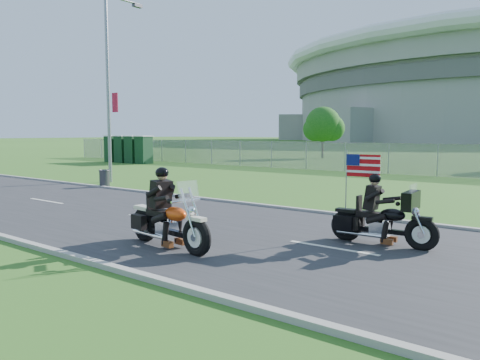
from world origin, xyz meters
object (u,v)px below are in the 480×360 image
Objects in this scene: porta_toilet_b at (133,150)px; porta_toilet_a at (144,150)px; streetlight at (111,75)px; motorcycle_follow at (382,222)px; porta_toilet_c at (123,149)px; motorcycle_lead at (168,223)px; trash_can at (104,179)px; porta_toilet_d at (113,149)px.

porta_toilet_a is at bearing 0.00° from porta_toilet_b.
streetlight is 3.94× the size of motorcycle_follow.
porta_toilet_c is 32.13m from motorcycle_lead.
porta_toilet_a is 2.76× the size of trash_can.
streetlight is at bearing -47.09° from porta_toilet_a.
motorcycle_lead is at bearing -33.08° from streetlight.
porta_toilet_a is 17.34m from trash_can.
motorcycle_lead is 3.35× the size of trash_can.
motorcycle_lead is (27.15, -19.20, -0.56)m from porta_toilet_d.
porta_toilet_d reaches higher than motorcycle_follow.
motorcycle_lead is at bearing -39.92° from porta_toilet_a.
porta_toilet_a is 29.93m from motorcycle_lead.
streetlight is 3.57× the size of motorcycle_lead.
porta_toilet_a reaches higher than motorcycle_follow.
streetlight is 16.33m from porta_toilet_b.
porta_toilet_d is (-4.20, 0.00, 0.00)m from porta_toilet_a.
motorcycle_follow is (29.55, -16.00, -0.57)m from porta_toilet_c.
streetlight reaches higher than porta_toilet_b.
porta_toilet_d is at bearing 141.54° from trash_can.
porta_toilet_b is 2.76× the size of trash_can.
porta_toilet_b reaches higher than motorcycle_lead.
porta_toilet_c reaches higher than motorcycle_follow.
porta_toilet_a is at bearing 0.00° from porta_toilet_c.
porta_toilet_b is at bearing 0.00° from porta_toilet_c.
trash_can is (15.99, -12.70, -0.73)m from porta_toilet_d.
streetlight is 4.35× the size of porta_toilet_b.
porta_toilet_b is (-1.40, 0.00, 0.00)m from porta_toilet_a.
porta_toilet_a is 1.40m from porta_toilet_b.
motorcycle_follow is at bearing -29.61° from porta_toilet_b.
porta_toilet_b and porta_toilet_c have the same top height.
streetlight reaches higher than porta_toilet_a.
porta_toilet_c is (-12.82, 10.78, -4.49)m from streetlight.
porta_toilet_c is (-1.40, 0.00, 0.00)m from porta_toilet_b.
porta_toilet_b is 1.40m from porta_toilet_c.
motorcycle_lead is at bearing -30.22° from trash_can.
motorcycle_lead is (25.75, -19.20, -0.56)m from porta_toilet_c.
porta_toilet_d reaches higher than motorcycle_lead.
porta_toilet_b is 2.80m from porta_toilet_d.
streetlight is at bearing -43.35° from porta_toilet_b.
porta_toilet_c is 0.91× the size of motorcycle_follow.
porta_toilet_b is at bearing 136.08° from trash_can.
motorcycle_lead is 1.10× the size of motorcycle_follow.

